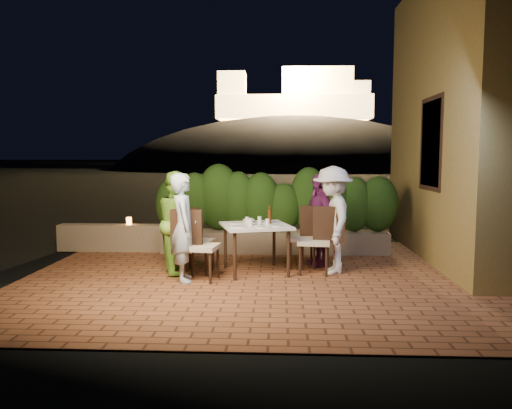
# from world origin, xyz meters

# --- Properties ---
(ground) EXTENTS (400.00, 400.00, 0.00)m
(ground) POSITION_xyz_m (0.00, 0.00, -0.02)
(ground) COLOR black
(ground) RESTS_ON ground
(terrace_floor) EXTENTS (7.00, 6.00, 0.15)m
(terrace_floor) POSITION_xyz_m (0.00, 0.50, -0.07)
(terrace_floor) COLOR brown
(terrace_floor) RESTS_ON ground
(building_wall) EXTENTS (1.60, 5.00, 5.00)m
(building_wall) POSITION_xyz_m (3.60, 2.00, 2.50)
(building_wall) COLOR olive
(building_wall) RESTS_ON ground
(window_pane) EXTENTS (0.08, 1.00, 1.40)m
(window_pane) POSITION_xyz_m (2.82, 1.50, 2.00)
(window_pane) COLOR black
(window_pane) RESTS_ON building_wall
(window_frame) EXTENTS (0.06, 1.15, 1.55)m
(window_frame) POSITION_xyz_m (2.81, 1.50, 2.00)
(window_frame) COLOR black
(window_frame) RESTS_ON building_wall
(planter) EXTENTS (4.20, 0.55, 0.40)m
(planter) POSITION_xyz_m (0.20, 2.30, 0.20)
(planter) COLOR #7C694F
(planter) RESTS_ON ground
(hedge) EXTENTS (4.00, 0.70, 1.10)m
(hedge) POSITION_xyz_m (0.20, 2.30, 0.95)
(hedge) COLOR #1C390F
(hedge) RESTS_ON planter
(parapet) EXTENTS (2.20, 0.30, 0.50)m
(parapet) POSITION_xyz_m (-2.80, 2.30, 0.25)
(parapet) COLOR #7C694F
(parapet) RESTS_ON ground
(hill) EXTENTS (52.00, 40.00, 22.00)m
(hill) POSITION_xyz_m (2.00, 60.00, -4.00)
(hill) COLOR black
(hill) RESTS_ON ground
(fortress) EXTENTS (26.00, 8.00, 8.00)m
(fortress) POSITION_xyz_m (2.00, 60.00, 10.50)
(fortress) COLOR #FFCC7A
(fortress) RESTS_ON hill
(dining_table) EXTENTS (1.22, 1.22, 0.75)m
(dining_table) POSITION_xyz_m (-0.07, 0.64, 0.38)
(dining_table) COLOR white
(dining_table) RESTS_ON ground
(plate_nw) EXTENTS (0.24, 0.24, 0.01)m
(plate_nw) POSITION_xyz_m (-0.30, 0.34, 0.76)
(plate_nw) COLOR white
(plate_nw) RESTS_ON dining_table
(plate_sw) EXTENTS (0.22, 0.22, 0.01)m
(plate_sw) POSITION_xyz_m (-0.39, 0.75, 0.76)
(plate_sw) COLOR white
(plate_sw) RESTS_ON dining_table
(plate_ne) EXTENTS (0.23, 0.23, 0.01)m
(plate_ne) POSITION_xyz_m (0.22, 0.51, 0.76)
(plate_ne) COLOR white
(plate_ne) RESTS_ON dining_table
(plate_se) EXTENTS (0.22, 0.22, 0.01)m
(plate_se) POSITION_xyz_m (0.13, 0.94, 0.76)
(plate_se) COLOR white
(plate_se) RESTS_ON dining_table
(plate_centre) EXTENTS (0.23, 0.23, 0.01)m
(plate_centre) POSITION_xyz_m (-0.09, 0.60, 0.76)
(plate_centre) COLOR white
(plate_centre) RESTS_ON dining_table
(plate_front) EXTENTS (0.23, 0.23, 0.01)m
(plate_front) POSITION_xyz_m (0.07, 0.32, 0.76)
(plate_front) COLOR white
(plate_front) RESTS_ON dining_table
(glass_nw) EXTENTS (0.07, 0.07, 0.12)m
(glass_nw) POSITION_xyz_m (-0.14, 0.45, 0.81)
(glass_nw) COLOR silver
(glass_nw) RESTS_ON dining_table
(glass_sw) EXTENTS (0.06, 0.06, 0.10)m
(glass_sw) POSITION_xyz_m (-0.21, 0.76, 0.80)
(glass_sw) COLOR silver
(glass_sw) RESTS_ON dining_table
(glass_ne) EXTENTS (0.06, 0.06, 0.10)m
(glass_ne) POSITION_xyz_m (0.11, 0.56, 0.80)
(glass_ne) COLOR silver
(glass_ne) RESTS_ON dining_table
(glass_se) EXTENTS (0.06, 0.06, 0.10)m
(glass_se) POSITION_xyz_m (-0.02, 0.84, 0.80)
(glass_se) COLOR silver
(glass_se) RESTS_ON dining_table
(beer_bottle) EXTENTS (0.06, 0.06, 0.29)m
(beer_bottle) POSITION_xyz_m (0.14, 0.77, 0.89)
(beer_bottle) COLOR #45230B
(beer_bottle) RESTS_ON dining_table
(bowl) EXTENTS (0.21, 0.21, 0.05)m
(bowl) POSITION_xyz_m (-0.19, 0.89, 0.77)
(bowl) COLOR white
(bowl) RESTS_ON dining_table
(chair_left_front) EXTENTS (0.54, 0.54, 1.03)m
(chair_left_front) POSITION_xyz_m (-0.84, 0.13, 0.51)
(chair_left_front) COLOR black
(chair_left_front) RESTS_ON ground
(chair_left_back) EXTENTS (0.53, 0.53, 1.01)m
(chair_left_back) POSITION_xyz_m (-0.97, 0.62, 0.50)
(chair_left_back) COLOR black
(chair_left_back) RESTS_ON ground
(chair_right_front) EXTENTS (0.54, 0.54, 1.04)m
(chair_right_front) POSITION_xyz_m (0.83, 0.63, 0.52)
(chair_right_front) COLOR black
(chair_right_front) RESTS_ON ground
(chair_right_back) EXTENTS (0.49, 0.49, 1.00)m
(chair_right_back) POSITION_xyz_m (0.65, 1.08, 0.50)
(chair_right_back) COLOR black
(chair_right_back) RESTS_ON ground
(diner_blue) EXTENTS (0.51, 0.65, 1.56)m
(diner_blue) POSITION_xyz_m (-1.08, 0.10, 0.78)
(diner_blue) COLOR #A9C3D9
(diner_blue) RESTS_ON ground
(diner_green) EXTENTS (0.82, 0.92, 1.57)m
(diner_green) POSITION_xyz_m (-1.27, 0.61, 0.79)
(diner_green) COLOR #81C43D
(diner_green) RESTS_ON ground
(diner_white) EXTENTS (0.68, 1.10, 1.65)m
(diner_white) POSITION_xyz_m (1.11, 0.71, 0.82)
(diner_white) COLOR silver
(diner_white) RESTS_ON ground
(diner_purple) EXTENTS (0.66, 0.96, 1.51)m
(diner_purple) POSITION_xyz_m (0.94, 1.20, 0.76)
(diner_purple) COLOR #682264
(diner_purple) RESTS_ON ground
(parapet_lamp) EXTENTS (0.10, 0.10, 0.14)m
(parapet_lamp) POSITION_xyz_m (-2.55, 2.30, 0.57)
(parapet_lamp) COLOR orange
(parapet_lamp) RESTS_ON parapet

